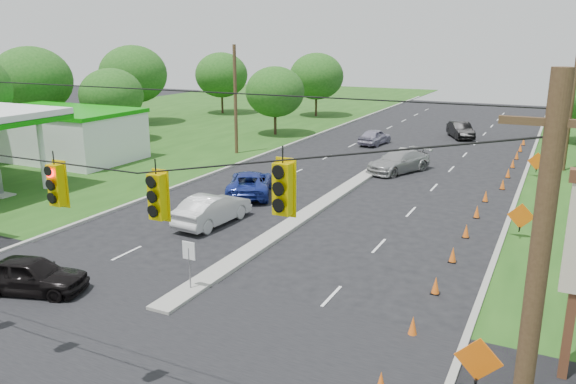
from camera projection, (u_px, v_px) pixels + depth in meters
The scene contains 38 objects.
ground at pixel (69, 372), 16.36m from camera, with size 160.00×160.00×0.00m, color black.
cross_street at pixel (69, 372), 16.36m from camera, with size 160.00×14.00×0.02m, color black.
curb_left at pixel (261, 156), 46.63m from camera, with size 0.25×110.00×0.16m, color gray.
curb_right at pixel (522, 183), 38.03m from camera, with size 0.25×110.00×0.16m, color gray.
median at pixel (335, 197), 34.54m from camera, with size 1.00×34.00×0.18m, color gray.
median_sign at pixel (189, 256), 21.16m from camera, with size 0.55×0.06×2.05m.
signal_span at pixel (17, 219), 14.20m from camera, with size 25.60×0.32×9.00m.
utility_pole_far_left at pixel (235, 100), 46.47m from camera, with size 0.28×0.28×9.00m, color #422D1C.
utility_pole_far_right at pixel (571, 110), 40.15m from camera, with size 0.28×0.28×9.00m, color #422D1C.
gas_station at pixel (46, 131), 43.27m from camera, with size 18.40×19.70×5.20m.
cone_0 at pixel (381, 383), 15.26m from camera, with size 0.32×0.32×0.70m, color orange.
cone_1 at pixel (413, 326), 18.29m from camera, with size 0.32×0.32×0.70m, color orange.
cone_2 at pixel (436, 285), 21.32m from camera, with size 0.32×0.32×0.70m, color orange.
cone_3 at pixel (453, 255), 24.35m from camera, with size 0.32×0.32×0.70m, color orange.
cone_4 at pixel (466, 231), 27.38m from camera, with size 0.32×0.32×0.70m, color orange.
cone_5 at pixel (477, 212), 30.41m from camera, with size 0.32×0.32×0.70m, color orange.
cone_6 at pixel (486, 196), 33.44m from camera, with size 0.32×0.32×0.70m, color orange.
cone_7 at pixel (503, 184), 36.21m from camera, with size 0.32×0.32×0.70m, color orange.
cone_8 at pixel (508, 173), 39.24m from camera, with size 0.32×0.32×0.70m, color orange.
cone_9 at pixel (513, 163), 42.27m from camera, with size 0.32×0.32×0.70m, color orange.
cone_10 at pixel (517, 155), 45.30m from camera, with size 0.32×0.32×0.70m, color orange.
cone_11 at pixel (520, 148), 48.33m from camera, with size 0.32×0.32×0.70m, color orange.
cone_12 at pixel (524, 141), 51.36m from camera, with size 0.32×0.32×0.70m, color orange.
work_sign_0 at pixel (478, 361), 14.93m from camera, with size 1.27×0.58×1.37m.
work_sign_1 at pixel (521, 217), 27.05m from camera, with size 1.27×0.58×1.37m.
work_sign_2 at pixel (537, 162), 39.17m from camera, with size 1.27×0.58×1.37m.
tree_2 at pixel (111, 95), 52.26m from camera, with size 5.88×5.88×6.86m.
tree_3 at pixel (133, 74), 63.15m from camera, with size 7.56×7.56×8.82m.
tree_4 at pixel (221, 75), 71.99m from camera, with size 6.72×6.72×7.84m.
tree_5 at pixel (275, 92), 55.81m from camera, with size 5.88×5.88×6.86m.
tree_6 at pixel (316, 76), 69.48m from camera, with size 6.72×6.72×7.84m.
tree_14 at pixel (32, 81), 53.61m from camera, with size 7.56×7.56×8.82m.
black_sedan at pixel (31, 275), 21.32m from camera, with size 1.72×4.27×1.45m, color black.
white_sedan at pixel (213, 209), 29.31m from camera, with size 1.70×4.87×1.60m, color #BEBEBE.
blue_pickup at pixel (250, 183), 34.81m from camera, with size 2.52×5.47×1.52m, color navy.
silver_car_far at pixel (399, 161), 40.84m from camera, with size 2.22×5.46×1.59m, color gray.
silver_car_oncoming at pixel (375, 137), 51.56m from camera, with size 1.72×4.28×1.46m, color gray.
dark_car_receding at pixel (461, 130), 55.02m from camera, with size 1.67×4.78×1.58m, color black.
Camera 1 is at (12.09, -10.10, 9.38)m, focal length 35.00 mm.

